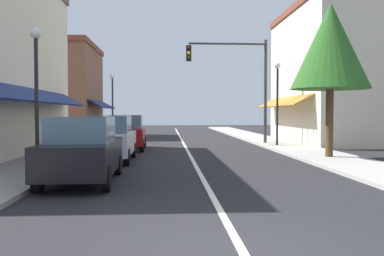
# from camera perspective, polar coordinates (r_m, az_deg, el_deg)

# --- Properties ---
(ground_plane) EXTENTS (80.00, 80.00, 0.00)m
(ground_plane) POSITION_cam_1_polar(r_m,az_deg,el_deg) (23.38, -1.02, -2.49)
(ground_plane) COLOR black
(sidewalk_left) EXTENTS (2.60, 56.00, 0.12)m
(sidewalk_left) POSITION_cam_1_polar(r_m,az_deg,el_deg) (23.78, -14.38, -2.33)
(sidewalk_left) COLOR gray
(sidewalk_left) RESTS_ON ground
(sidewalk_right) EXTENTS (2.60, 56.00, 0.12)m
(sidewalk_right) POSITION_cam_1_polar(r_m,az_deg,el_deg) (24.25, 12.09, -2.23)
(sidewalk_right) COLOR #A39E99
(sidewalk_right) RESTS_ON ground
(lane_center_stripe) EXTENTS (0.14, 52.00, 0.01)m
(lane_center_stripe) POSITION_cam_1_polar(r_m,az_deg,el_deg) (23.38, -1.02, -2.48)
(lane_center_stripe) COLOR silver
(lane_center_stripe) RESTS_ON ground
(storefront_right_block) EXTENTS (5.82, 10.20, 8.56)m
(storefront_right_block) POSITION_cam_1_polar(r_m,az_deg,el_deg) (27.32, 18.27, 7.06)
(storefront_right_block) COLOR beige
(storefront_right_block) RESTS_ON ground
(storefront_far_left) EXTENTS (5.83, 8.20, 7.36)m
(storefront_far_left) POSITION_cam_1_polar(r_m,az_deg,el_deg) (34.29, -17.14, 5.03)
(storefront_far_left) COLOR brown
(storefront_far_left) RESTS_ON ground
(parked_car_nearest_left) EXTENTS (1.85, 4.13, 1.77)m
(parked_car_nearest_left) POSITION_cam_1_polar(r_m,az_deg,el_deg) (11.29, -15.03, -2.99)
(parked_car_nearest_left) COLOR black
(parked_car_nearest_left) RESTS_ON ground
(parked_car_second_left) EXTENTS (1.80, 4.11, 1.77)m
(parked_car_second_left) POSITION_cam_1_polar(r_m,az_deg,el_deg) (16.06, -11.44, -1.47)
(parked_car_second_left) COLOR silver
(parked_car_second_left) RESTS_ON ground
(parked_car_third_left) EXTENTS (1.84, 4.13, 1.77)m
(parked_car_third_left) POSITION_cam_1_polar(r_m,az_deg,el_deg) (20.98, -9.03, -0.63)
(parked_car_third_left) COLOR maroon
(parked_car_third_left) RESTS_ON ground
(traffic_signal_mast_arm) EXTENTS (4.79, 0.50, 6.18)m
(traffic_signal_mast_arm) POSITION_cam_1_polar(r_m,az_deg,el_deg) (24.24, 6.66, 7.54)
(traffic_signal_mast_arm) COLOR #333333
(traffic_signal_mast_arm) RESTS_ON ground
(street_lamp_left_near) EXTENTS (0.36, 0.36, 4.55)m
(street_lamp_left_near) POSITION_cam_1_polar(r_m,az_deg,el_deg) (13.75, -20.95, 7.06)
(street_lamp_left_near) COLOR black
(street_lamp_left_near) RESTS_ON ground
(street_lamp_right_mid) EXTENTS (0.36, 0.36, 4.65)m
(street_lamp_right_mid) POSITION_cam_1_polar(r_m,az_deg,el_deg) (22.81, 11.86, 5.27)
(street_lamp_right_mid) COLOR black
(street_lamp_right_mid) RESTS_ON ground
(street_lamp_left_far) EXTENTS (0.36, 0.36, 4.70)m
(street_lamp_left_far) POSITION_cam_1_polar(r_m,az_deg,el_deg) (29.86, -11.06, 4.56)
(street_lamp_left_far) COLOR black
(street_lamp_left_far) RESTS_ON ground
(tree_right_near) EXTENTS (3.11, 3.11, 6.26)m
(tree_right_near) POSITION_cam_1_polar(r_m,az_deg,el_deg) (17.43, 18.78, 10.74)
(tree_right_near) COLOR #4C331E
(tree_right_near) RESTS_ON ground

